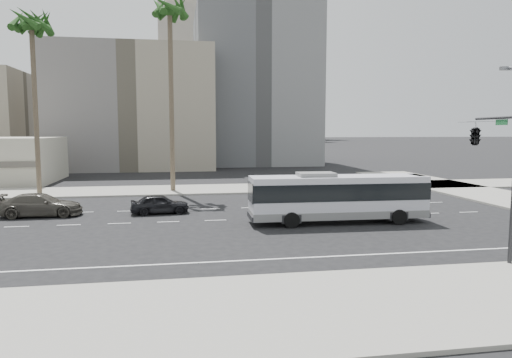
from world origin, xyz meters
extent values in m
plane|color=black|center=(0.00, 0.00, 0.00)|extent=(700.00, 700.00, 0.00)
cube|color=gray|center=(0.00, 15.50, 0.07)|extent=(120.00, 7.00, 0.15)
cube|color=gray|center=(0.00, -15.50, 0.07)|extent=(120.00, 7.00, 0.15)
cube|color=slate|center=(-12.00, 45.00, 9.00)|extent=(24.00, 18.00, 18.00)
cube|color=#5C5E60|center=(8.00, 52.00, 13.00)|extent=(20.00, 20.00, 26.00)
cube|color=#B5AB99|center=(-2.00, 250.00, 22.00)|extent=(42.00, 42.00, 44.00)
cube|color=#B5AB99|center=(-2.00, 250.00, 60.00)|extent=(26.00, 26.00, 32.00)
cube|color=slate|center=(45.00, 230.00, 35.00)|extent=(26.00, 26.00, 70.00)
cube|color=slate|center=(70.00, 260.00, 30.00)|extent=(22.00, 22.00, 60.00)
cube|color=silver|center=(4.56, -1.93, 1.71)|extent=(11.10, 2.70, 2.48)
cube|color=black|center=(4.56, -1.93, 2.05)|extent=(11.16, 2.76, 1.05)
cube|color=slate|center=(4.56, -1.93, 0.62)|extent=(11.12, 2.74, 0.48)
cube|color=slate|center=(3.14, -1.93, 3.05)|extent=(2.32, 1.58, 0.29)
cube|color=#262628|center=(9.80, -1.93, 2.81)|extent=(0.61, 1.73, 0.29)
cylinder|color=black|center=(8.09, -3.15, 0.48)|extent=(0.95, 0.29, 0.95)
cylinder|color=black|center=(8.09, -0.71, 0.48)|extent=(0.95, 0.29, 0.95)
cylinder|color=black|center=(1.33, -3.15, 0.48)|extent=(0.95, 0.29, 0.95)
cylinder|color=black|center=(1.33, -0.71, 0.48)|extent=(0.95, 0.29, 0.95)
imported|color=black|center=(-6.63, 3.16, 0.68)|extent=(1.94, 4.12, 1.36)
imported|color=#49453D|center=(-14.55, 3.47, 0.78)|extent=(2.24, 5.38, 1.55)
cube|color=slate|center=(11.00, -8.37, 8.87)|extent=(0.74, 0.35, 0.17)
cylinder|color=#262628|center=(8.85, -10.51, 6.35)|extent=(0.60, 3.43, 0.13)
imported|color=#262628|center=(9.08, -8.80, 5.59)|extent=(3.00, 1.02, 1.18)
cube|color=#19592D|center=(8.78, -11.03, 6.15)|extent=(0.17, 0.96, 0.27)
cylinder|color=brown|center=(-5.83, 14.56, 8.23)|extent=(0.45, 0.45, 16.45)
cylinder|color=brown|center=(-17.67, 14.52, 7.37)|extent=(0.46, 0.46, 14.74)
camera|label=1|loc=(-5.32, -29.45, 5.80)|focal=32.48mm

